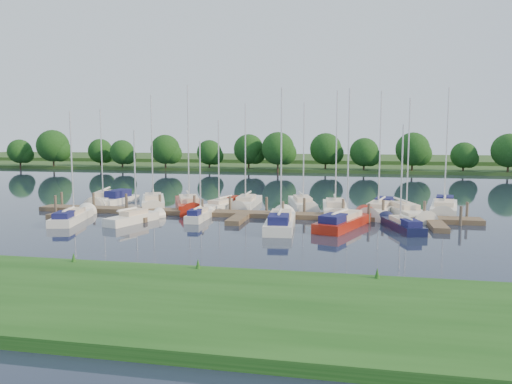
% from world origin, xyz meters
% --- Properties ---
extents(ground, '(260.00, 260.00, 0.00)m').
position_xyz_m(ground, '(0.00, 0.00, 0.00)').
color(ground, '#171F2F').
rests_on(ground, ground).
extents(near_bank, '(90.00, 10.00, 0.50)m').
position_xyz_m(near_bank, '(0.00, -16.00, 0.25)').
color(near_bank, '#184614').
rests_on(near_bank, ground).
extents(dock, '(40.00, 6.00, 0.40)m').
position_xyz_m(dock, '(0.00, 7.31, 0.20)').
color(dock, '#4B3A2A').
rests_on(dock, ground).
extents(mooring_pilings, '(38.24, 2.84, 2.00)m').
position_xyz_m(mooring_pilings, '(0.00, 8.43, 0.60)').
color(mooring_pilings, '#473D33').
rests_on(mooring_pilings, ground).
extents(far_shore, '(180.00, 30.00, 0.60)m').
position_xyz_m(far_shore, '(0.00, 75.00, 0.30)').
color(far_shore, '#27451A').
rests_on(far_shore, ground).
extents(distant_hill, '(220.00, 40.00, 1.40)m').
position_xyz_m(distant_hill, '(0.00, 100.00, 0.70)').
color(distant_hill, '#355625').
rests_on(distant_hill, ground).
extents(treeline, '(145.55, 9.74, 8.19)m').
position_xyz_m(treeline, '(-1.59, 62.10, 4.14)').
color(treeline, '#38281C').
rests_on(treeline, ground).
extents(sailboat_n_0, '(3.39, 8.12, 10.45)m').
position_xyz_m(sailboat_n_0, '(-16.81, 13.70, 0.29)').
color(sailboat_n_0, white).
rests_on(sailboat_n_0, ground).
extents(motorboat, '(2.54, 6.28, 1.79)m').
position_xyz_m(motorboat, '(-15.11, 13.34, 0.36)').
color(motorboat, white).
rests_on(motorboat, ground).
extents(sailboat_n_2, '(5.07, 9.04, 11.70)m').
position_xyz_m(sailboat_n_2, '(-10.70, 12.57, 0.28)').
color(sailboat_n_2, white).
rests_on(sailboat_n_2, ground).
extents(sailboat_n_3, '(5.37, 9.68, 12.47)m').
position_xyz_m(sailboat_n_3, '(-6.39, 11.24, 0.28)').
color(sailboat_n_3, maroon).
rests_on(sailboat_n_3, ground).
extents(sailboat_n_4, '(3.30, 7.07, 8.99)m').
position_xyz_m(sailboat_n_4, '(-3.27, 11.82, 0.31)').
color(sailboat_n_4, white).
rests_on(sailboat_n_4, ground).
extents(sailboat_n_5, '(2.17, 8.47, 10.77)m').
position_xyz_m(sailboat_n_5, '(-1.25, 14.04, 0.27)').
color(sailboat_n_5, white).
rests_on(sailboat_n_5, ground).
extents(sailboat_n_6, '(3.71, 8.56, 10.82)m').
position_xyz_m(sailboat_n_6, '(4.53, 14.32, 0.27)').
color(sailboat_n_6, white).
rests_on(sailboat_n_6, ground).
extents(sailboat_n_7, '(2.71, 9.15, 11.69)m').
position_xyz_m(sailboat_n_7, '(7.88, 10.97, 0.29)').
color(sailboat_n_7, white).
rests_on(sailboat_n_7, ground).
extents(sailboat_n_8, '(3.92, 9.25, 11.56)m').
position_xyz_m(sailboat_n_8, '(11.88, 11.89, 0.32)').
color(sailboat_n_8, white).
rests_on(sailboat_n_8, ground).
extents(sailboat_n_9, '(4.09, 8.53, 10.91)m').
position_xyz_m(sailboat_n_9, '(14.11, 10.88, 0.28)').
color(sailboat_n_9, white).
rests_on(sailboat_n_9, ground).
extents(sailboat_n_10, '(3.71, 9.63, 12.00)m').
position_xyz_m(sailboat_n_10, '(17.96, 14.08, 0.32)').
color(sailboat_n_10, white).
rests_on(sailboat_n_10, ground).
extents(sailboat_s_0, '(3.16, 7.59, 9.58)m').
position_xyz_m(sailboat_s_0, '(-13.75, 2.57, 0.31)').
color(sailboat_s_0, white).
rests_on(sailboat_s_0, ground).
extents(sailboat_s_1, '(2.96, 6.14, 8.06)m').
position_xyz_m(sailboat_s_1, '(-8.35, 2.97, 0.28)').
color(sailboat_s_1, white).
rests_on(sailboat_s_1, ground).
extents(sailboat_s_2, '(1.34, 5.35, 7.08)m').
position_xyz_m(sailboat_s_2, '(-3.43, 5.37, 0.32)').
color(sailboat_s_2, white).
rests_on(sailboat_s_2, ground).
extents(sailboat_s_3, '(2.72, 8.89, 11.37)m').
position_xyz_m(sailboat_s_3, '(3.95, 3.08, 0.34)').
color(sailboat_s_3, white).
rests_on(sailboat_s_3, ground).
extents(sailboat_s_4, '(4.57, 8.82, 11.31)m').
position_xyz_m(sailboat_s_4, '(8.90, 4.45, 0.33)').
color(sailboat_s_4, maroon).
rests_on(sailboat_s_4, ground).
extents(sailboat_s_5, '(3.03, 6.54, 8.36)m').
position_xyz_m(sailboat_s_5, '(13.23, 4.07, 0.31)').
color(sailboat_s_5, black).
rests_on(sailboat_s_5, ground).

